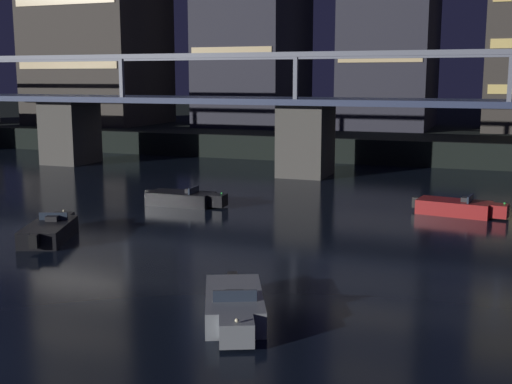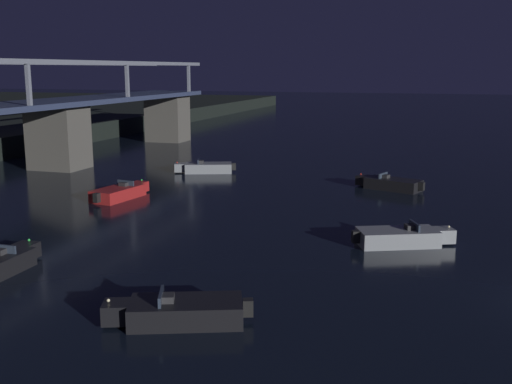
{
  "view_description": "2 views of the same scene",
  "coord_description": "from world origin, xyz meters",
  "px_view_note": "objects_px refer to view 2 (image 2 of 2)",
  "views": [
    {
      "loc": [
        14.09,
        -11.34,
        7.54
      ],
      "look_at": [
        1.26,
        23.16,
        1.12
      ],
      "focal_mm": 46.09,
      "sensor_mm": 36.0,
      "label": 1
    },
    {
      "loc": [
        -23.74,
        5.03,
        8.7
      ],
      "look_at": [
        6.51,
        14.65,
        2.25
      ],
      "focal_mm": 42.76,
      "sensor_mm": 36.0,
      "label": 2
    }
  ],
  "objects_px": {
    "speedboat_near_right": "(120,192)",
    "speedboat_far_left": "(391,184)",
    "speedboat_far_center": "(402,237)",
    "speedboat_mid_center": "(180,311)",
    "speedboat_near_center": "(206,168)"
  },
  "relations": [
    {
      "from": "speedboat_near_center",
      "to": "speedboat_near_right",
      "type": "distance_m",
      "value": 11.67
    },
    {
      "from": "speedboat_near_right",
      "to": "speedboat_far_left",
      "type": "height_order",
      "value": "same"
    },
    {
      "from": "speedboat_far_center",
      "to": "speedboat_mid_center",
      "type": "bearing_deg",
      "value": 151.4
    },
    {
      "from": "speedboat_far_center",
      "to": "speedboat_near_right",
      "type": "bearing_deg",
      "value": 73.7
    },
    {
      "from": "speedboat_far_left",
      "to": "speedboat_mid_center",
      "type": "bearing_deg",
      "value": 170.0
    },
    {
      "from": "speedboat_mid_center",
      "to": "speedboat_far_center",
      "type": "relative_size",
      "value": 1.01
    },
    {
      "from": "speedboat_mid_center",
      "to": "speedboat_far_left",
      "type": "bearing_deg",
      "value": -10.0
    },
    {
      "from": "speedboat_near_center",
      "to": "speedboat_far_center",
      "type": "relative_size",
      "value": 1.02
    },
    {
      "from": "speedboat_near_center",
      "to": "speedboat_near_right",
      "type": "xyz_separation_m",
      "value": [
        -11.56,
        1.57,
        0.0
      ]
    },
    {
      "from": "speedboat_near_right",
      "to": "speedboat_mid_center",
      "type": "height_order",
      "value": "same"
    },
    {
      "from": "speedboat_near_right",
      "to": "speedboat_mid_center",
      "type": "relative_size",
      "value": 1.03
    },
    {
      "from": "speedboat_near_center",
      "to": "speedboat_near_right",
      "type": "relative_size",
      "value": 0.98
    },
    {
      "from": "speedboat_far_left",
      "to": "speedboat_far_center",
      "type": "distance_m",
      "value": 14.57
    },
    {
      "from": "speedboat_mid_center",
      "to": "speedboat_far_left",
      "type": "distance_m",
      "value": 26.96
    },
    {
      "from": "speedboat_mid_center",
      "to": "speedboat_far_left",
      "type": "xyz_separation_m",
      "value": [
        26.55,
        -4.68,
        0.0
      ]
    }
  ]
}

